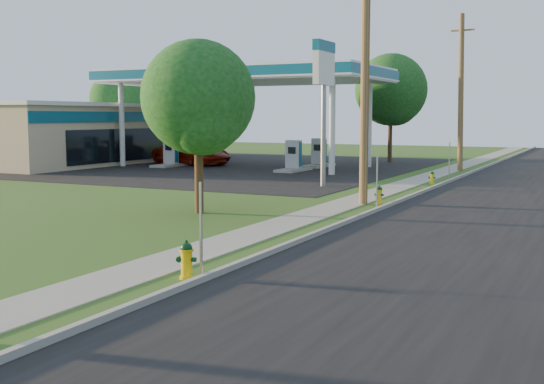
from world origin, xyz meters
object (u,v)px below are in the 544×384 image
(utility_pole_far, at_px, (461,92))
(tree_verge, at_px, (199,102))
(fuel_pump_ne, at_px, (294,160))
(tree_back, at_px, (118,101))
(hydrant_far, at_px, (432,178))
(utility_pole_mid, at_px, (365,73))
(fuel_pump_sw, at_px, (203,153))
(fuel_pump_nw, at_px, (171,156))
(fuel_pump_se, at_px, (319,156))
(hydrant_mid, at_px, (379,195))
(tree_lot, at_px, (392,92))
(hydrant_near, at_px, (186,260))
(price_pylon, at_px, (324,71))
(car_red, at_px, (192,153))

(utility_pole_far, relative_size, tree_verge, 1.60)
(fuel_pump_ne, bearing_deg, tree_back, 154.79)
(tree_back, height_order, hydrant_far, tree_back)
(hydrant_far, bearing_deg, utility_pole_mid, -93.46)
(fuel_pump_sw, bearing_deg, fuel_pump_nw, -90.00)
(fuel_pump_ne, relative_size, fuel_pump_sw, 1.00)
(fuel_pump_se, height_order, hydrant_mid, fuel_pump_se)
(tree_verge, distance_m, tree_lot, 28.11)
(hydrant_mid, bearing_deg, tree_back, 143.64)
(utility_pole_far, distance_m, hydrant_near, 31.36)
(fuel_pump_nw, xyz_separation_m, fuel_pump_sw, (0.00, 4.00, 0.00))
(tree_lot, distance_m, tree_back, 24.70)
(hydrant_near, height_order, hydrant_mid, hydrant_near)
(fuel_pump_nw, relative_size, hydrant_mid, 4.42)
(fuel_pump_ne, bearing_deg, price_pylon, -56.31)
(tree_verge, distance_m, hydrant_mid, 7.82)
(tree_lot, height_order, hydrant_near, tree_lot)
(fuel_pump_se, bearing_deg, fuel_pump_sw, 180.00)
(utility_pole_mid, relative_size, tree_back, 1.35)
(utility_pole_mid, distance_m, hydrant_far, 9.96)
(fuel_pump_nw, xyz_separation_m, car_red, (0.45, 1.88, 0.07))
(utility_pole_far, height_order, fuel_pump_sw, utility_pole_far)
(tree_lot, bearing_deg, fuel_pump_nw, -139.62)
(utility_pole_far, xyz_separation_m, hydrant_mid, (0.53, -17.69, -4.45))
(price_pylon, bearing_deg, fuel_pump_ne, 123.69)
(fuel_pump_ne, distance_m, tree_verge, 18.67)
(hydrant_mid, xyz_separation_m, car_red, (-17.98, 14.58, 0.44))
(tree_lot, distance_m, hydrant_far, 16.47)
(tree_back, distance_m, hydrant_far, 34.55)
(fuel_pump_nw, height_order, car_red, fuel_pump_nw)
(hydrant_mid, height_order, car_red, car_red)
(price_pylon, height_order, hydrant_far, price_pylon)
(fuel_pump_se, height_order, price_pylon, price_pylon)
(utility_pole_far, height_order, fuel_pump_nw, utility_pole_far)
(fuel_pump_ne, distance_m, fuel_pump_se, 4.00)
(fuel_pump_se, relative_size, hydrant_near, 3.98)
(price_pylon, bearing_deg, hydrant_mid, -49.54)
(utility_pole_far, relative_size, hydrant_far, 14.31)
(price_pylon, distance_m, hydrant_far, 7.53)
(fuel_pump_se, xyz_separation_m, car_red, (-8.55, -2.12, 0.07))
(utility_pole_mid, relative_size, fuel_pump_nw, 3.06)
(utility_pole_mid, bearing_deg, fuel_pump_ne, 124.40)
(utility_pole_mid, distance_m, hydrant_mid, 4.64)
(fuel_pump_sw, xyz_separation_m, price_pylon, (14.00, -11.50, 4.71))
(fuel_pump_ne, relative_size, hydrant_mid, 4.42)
(fuel_pump_ne, bearing_deg, utility_pole_far, 29.33)
(price_pylon, bearing_deg, fuel_pump_sw, 140.60)
(tree_verge, bearing_deg, hydrant_near, -59.26)
(utility_pole_mid, xyz_separation_m, tree_verge, (-4.25, -4.81, -1.12))
(tree_back, bearing_deg, hydrant_near, -49.26)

